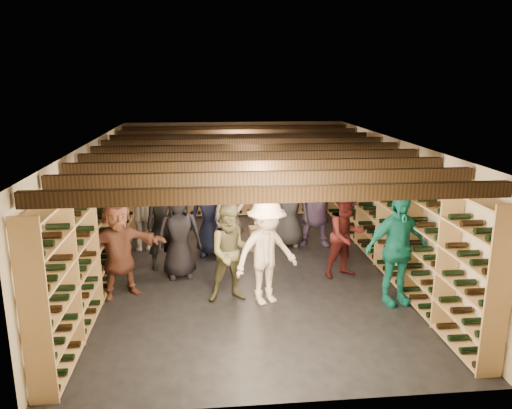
{
  "coord_description": "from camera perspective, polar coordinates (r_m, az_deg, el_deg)",
  "views": [
    {
      "loc": [
        -0.73,
        -8.74,
        3.49
      ],
      "look_at": [
        0.16,
        0.2,
        1.2
      ],
      "focal_mm": 35.0,
      "sensor_mm": 36.0,
      "label": 1
    }
  ],
  "objects": [
    {
      "name": "ceiling_joists",
      "position": [
        8.85,
        -0.92,
        6.32
      ],
      "size": [
        5.4,
        7.12,
        0.18
      ],
      "color": "black",
      "rests_on": "ground"
    },
    {
      "name": "person_1",
      "position": [
        9.4,
        -10.75,
        -2.41
      ],
      "size": [
        0.71,
        0.61,
        1.65
      ],
      "primitive_type": "imported",
      "rotation": [
        0.0,
        0.0,
        0.42
      ],
      "color": "black",
      "rests_on": "ground"
    },
    {
      "name": "person_9",
      "position": [
        10.45,
        -12.9,
        -0.43
      ],
      "size": [
        1.19,
        0.72,
        1.8
      ],
      "primitive_type": "imported",
      "rotation": [
        0.0,
        0.0,
        0.04
      ],
      "color": "#9F9B90",
      "rests_on": "ground"
    },
    {
      "name": "wine_rack_back",
      "position": [
        12.82,
        -2.33,
        3.43
      ],
      "size": [
        4.7,
        0.3,
        2.15
      ],
      "color": "#A67F50",
      "rests_on": "ground"
    },
    {
      "name": "wine_rack_right",
      "position": [
        9.64,
        14.51,
        -0.67
      ],
      "size": [
        0.32,
        7.5,
        2.15
      ],
      "color": "#A67F50",
      "rests_on": "ground"
    },
    {
      "name": "person_7",
      "position": [
        9.61,
        -3.06,
        -1.49
      ],
      "size": [
        0.73,
        0.57,
        1.76
      ],
      "primitive_type": "imported",
      "rotation": [
        0.0,
        0.0,
        0.26
      ],
      "color": "gray",
      "rests_on": "ground"
    },
    {
      "name": "person_5",
      "position": [
        8.39,
        -15.4,
        -4.84
      ],
      "size": [
        1.57,
        1.03,
        1.63
      ],
      "primitive_type": "imported",
      "rotation": [
        0.0,
        0.0,
        0.4
      ],
      "color": "brown",
      "rests_on": "ground"
    },
    {
      "name": "crate_stack_right",
      "position": [
        11.14,
        2.16,
        -3.05
      ],
      "size": [
        0.57,
        0.46,
        0.34
      ],
      "rotation": [
        0.0,
        0.0,
        -0.28
      ],
      "color": "tan",
      "rests_on": "ground"
    },
    {
      "name": "wine_rack_left",
      "position": [
        9.25,
        -16.97,
        -1.47
      ],
      "size": [
        0.32,
        7.5,
        2.15
      ],
      "color": "#A67F50",
      "rests_on": "ground"
    },
    {
      "name": "person_2",
      "position": [
        7.94,
        -2.77,
        -5.56
      ],
      "size": [
        0.83,
        0.67,
        1.59
      ],
      "primitive_type": "imported",
      "rotation": [
        0.0,
        0.0,
        0.1
      ],
      "color": "brown",
      "rests_on": "ground"
    },
    {
      "name": "person_8",
      "position": [
        9.03,
        10.25,
        -3.51
      ],
      "size": [
        0.89,
        0.79,
        1.52
      ],
      "primitive_type": "imported",
      "rotation": [
        0.0,
        0.0,
        0.33
      ],
      "color": "#4A1616",
      "rests_on": "ground"
    },
    {
      "name": "walls",
      "position": [
        9.06,
        -0.89,
        -0.34
      ],
      "size": [
        5.52,
        8.02,
        2.4
      ],
      "color": "beige",
      "rests_on": "ground"
    },
    {
      "name": "person_12",
      "position": [
        10.53,
        3.88,
        -0.45
      ],
      "size": [
        0.9,
        0.69,
        1.63
      ],
      "primitive_type": "imported",
      "rotation": [
        0.0,
        0.0,
        -0.24
      ],
      "color": "#333339",
      "rests_on": "ground"
    },
    {
      "name": "person_0",
      "position": [
        8.97,
        -8.8,
        -3.34
      ],
      "size": [
        0.85,
        0.62,
        1.6
      ],
      "primitive_type": "imported",
      "rotation": [
        0.0,
        0.0,
        0.15
      ],
      "color": "black",
      "rests_on": "ground"
    },
    {
      "name": "person_4",
      "position": [
        8.09,
        15.78,
        -4.95
      ],
      "size": [
        1.11,
        0.62,
        1.79
      ],
      "primitive_type": "imported",
      "rotation": [
        0.0,
        0.0,
        0.18
      ],
      "color": "#147768",
      "rests_on": "ground"
    },
    {
      "name": "crate_loose",
      "position": [
        11.46,
        0.5,
        -2.98
      ],
      "size": [
        0.52,
        0.37,
        0.17
      ],
      "primitive_type": "cube",
      "rotation": [
        0.0,
        0.0,
        0.08
      ],
      "color": "tan",
      "rests_on": "ground"
    },
    {
      "name": "ceiling",
      "position": [
        8.83,
        -0.92,
        7.21
      ],
      "size": [
        5.5,
        8.0,
        0.01
      ],
      "primitive_type": "cube",
      "color": "beige",
      "rests_on": "walls"
    },
    {
      "name": "person_3",
      "position": [
        7.82,
        1.18,
        -5.47
      ],
      "size": [
        1.25,
        1.02,
        1.69
      ],
      "primitive_type": "imported",
      "rotation": [
        0.0,
        0.0,
        0.42
      ],
      "color": "beige",
      "rests_on": "ground"
    },
    {
      "name": "person_6",
      "position": [
        10.02,
        -5.17,
        -1.08
      ],
      "size": [
        0.87,
        0.61,
        1.68
      ],
      "primitive_type": "imported",
      "rotation": [
        0.0,
        0.0,
        -0.1
      ],
      "color": "#181F41",
      "rests_on": "ground"
    },
    {
      "name": "crate_stack_left",
      "position": [
        11.37,
        -3.71,
        -1.37
      ],
      "size": [
        0.5,
        0.34,
        0.85
      ],
      "rotation": [
        0.0,
        0.0,
        -0.01
      ],
      "color": "tan",
      "rests_on": "ground"
    },
    {
      "name": "person_11",
      "position": [
        10.61,
        6.82,
        0.07
      ],
      "size": [
        1.74,
        0.82,
        1.8
      ],
      "primitive_type": "imported",
      "rotation": [
        0.0,
        0.0,
        -0.18
      ],
      "color": "slate",
      "rests_on": "ground"
    },
    {
      "name": "ground",
      "position": [
        9.43,
        -0.86,
        -7.41
      ],
      "size": [
        8.0,
        8.0,
        0.0
      ],
      "primitive_type": "plane",
      "color": "black",
      "rests_on": "ground"
    }
  ]
}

